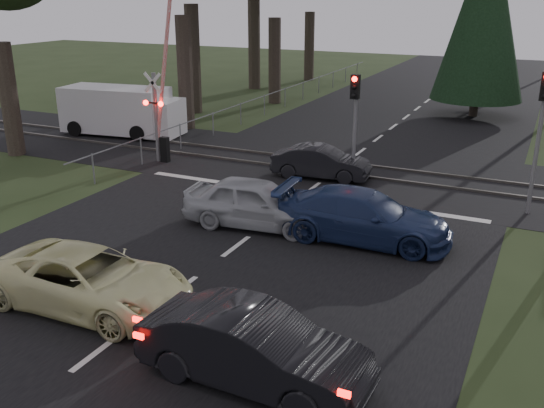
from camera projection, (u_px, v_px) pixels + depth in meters
The scene contains 17 objects.
ground at pixel (179, 290), 15.07m from camera, with size 120.00×120.00×0.00m, color #253317.
road at pixel (321, 181), 23.60m from camera, with size 14.00×100.00×0.01m, color black.
rail_corridor at pixel (338, 168), 25.30m from camera, with size 120.00×8.00×0.01m, color black.
stop_line at pixel (304, 195), 22.06m from camera, with size 13.00×0.35×0.00m, color silver.
rail_near at pixel (332, 172), 24.60m from camera, with size 120.00×0.12×0.10m, color #59544C.
rail_far at pixel (345, 163), 25.97m from camera, with size 120.00×0.12×0.10m, color #59544C.
crossing_signal at pixel (160, 115), 25.64m from camera, with size 1.62×0.38×6.96m.
traffic_signal_right at pixel (543, 116), 19.01m from camera, with size 0.68×0.48×4.70m.
traffic_signal_center at pixel (355, 109), 22.84m from camera, with size 0.32×0.48×4.10m.
conifer_tree at pixel (485, 10), 33.84m from camera, with size 5.20×5.20×11.00m.
fence_left at pixel (275, 111), 37.39m from camera, with size 0.10×36.00×1.20m, color slate, non-canonical shape.
cream_coupe at pixel (89, 280), 14.08m from camera, with size 2.29×4.97×1.38m, color beige.
dark_hatchback at pixel (254, 348), 11.30m from camera, with size 1.56×4.46×1.47m, color black.
silver_car at pixel (256, 203), 18.91m from camera, with size 1.83×4.54×1.55m, color #A8ACB0.
blue_sedan at pixel (363, 216), 17.84m from camera, with size 2.11×5.20×1.51m, color navy.
dark_car_far at pixel (321, 162), 23.85m from camera, with size 1.34×3.86×1.27m, color black.
white_van at pixel (124, 111), 30.81m from camera, with size 6.38×2.97×2.41m.
Camera 1 is at (7.84, -11.21, 7.06)m, focal length 40.00 mm.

